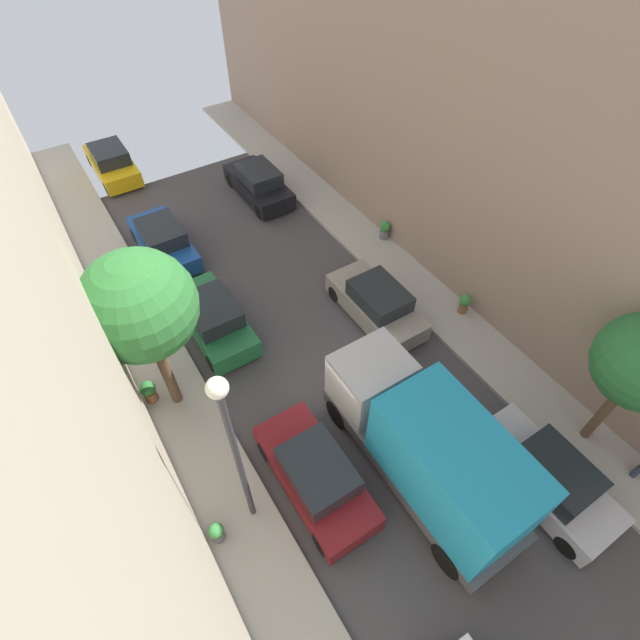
% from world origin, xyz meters
% --- Properties ---
extents(ground, '(32.00, 32.00, 0.00)m').
position_xyz_m(ground, '(0.00, 0.00, 0.00)').
color(ground, '#423F42').
extents(sidewalk_left, '(2.00, 44.00, 0.15)m').
position_xyz_m(sidewalk_left, '(-5.00, 0.00, 0.07)').
color(sidewalk_left, '#A8A399').
rests_on(sidewalk_left, ground).
extents(sidewalk_right, '(2.00, 44.00, 0.15)m').
position_xyz_m(sidewalk_right, '(5.00, 0.00, 0.07)').
color(sidewalk_right, '#A8A399').
rests_on(sidewalk_right, ground).
extents(building_right, '(6.00, 44.00, 15.09)m').
position_xyz_m(building_right, '(9.00, 0.00, 7.55)').
color(building_right, gray).
rests_on(building_right, ground).
extents(parked_car_left_2, '(1.78, 4.20, 1.57)m').
position_xyz_m(parked_car_left_2, '(-2.70, -1.85, 0.72)').
color(parked_car_left_2, maroon).
rests_on(parked_car_left_2, ground).
extents(parked_car_left_3, '(1.78, 4.20, 1.57)m').
position_xyz_m(parked_car_left_3, '(-2.70, 5.10, 0.72)').
color(parked_car_left_3, '#1E6638').
rests_on(parked_car_left_3, ground).
extents(parked_car_left_4, '(1.78, 4.20, 1.57)m').
position_xyz_m(parked_car_left_4, '(-2.70, 10.23, 0.72)').
color(parked_car_left_4, '#194799').
rests_on(parked_car_left_4, ground).
extents(parked_car_left_5, '(1.78, 4.20, 1.57)m').
position_xyz_m(parked_car_left_5, '(-2.70, 17.59, 0.72)').
color(parked_car_left_5, gold).
rests_on(parked_car_left_5, ground).
extents(parked_car_right_1, '(1.78, 4.20, 1.57)m').
position_xyz_m(parked_car_right_1, '(2.70, -5.35, 0.72)').
color(parked_car_right_1, silver).
rests_on(parked_car_right_1, ground).
extents(parked_car_right_2, '(1.78, 4.20, 1.57)m').
position_xyz_m(parked_car_right_2, '(2.70, 2.51, 0.72)').
color(parked_car_right_2, gray).
rests_on(parked_car_right_2, ground).
extents(parked_car_right_3, '(1.78, 4.20, 1.57)m').
position_xyz_m(parked_car_right_3, '(2.70, 11.92, 0.72)').
color(parked_car_right_3, black).
rests_on(parked_car_right_3, ground).
extents(delivery_truck, '(2.26, 6.60, 3.38)m').
position_xyz_m(delivery_truck, '(0.00, -3.23, 1.79)').
color(delivery_truck, '#4C4C51').
rests_on(delivery_truck, ground).
extents(street_tree_0, '(3.06, 3.06, 5.98)m').
position_xyz_m(street_tree_0, '(-5.02, 2.99, 4.56)').
color(street_tree_0, brown).
rests_on(street_tree_0, sidewalk_left).
extents(potted_plant_0, '(0.50, 0.50, 0.87)m').
position_xyz_m(potted_plant_0, '(-5.71, 3.42, 0.62)').
color(potted_plant_0, brown).
rests_on(potted_plant_0, sidewalk_left).
extents(potted_plant_1, '(0.43, 0.43, 0.82)m').
position_xyz_m(potted_plant_1, '(5.57, 0.85, 0.61)').
color(potted_plant_1, brown).
rests_on(potted_plant_1, sidewalk_right).
extents(potted_plant_3, '(0.45, 0.45, 0.84)m').
position_xyz_m(potted_plant_3, '(5.75, 5.98, 0.60)').
color(potted_plant_3, slate).
rests_on(potted_plant_3, sidewalk_right).
extents(potted_plant_4, '(0.40, 0.40, 0.73)m').
position_xyz_m(potted_plant_4, '(-5.67, -1.71, 0.54)').
color(potted_plant_4, slate).
rests_on(potted_plant_4, sidewalk_left).
extents(lamp_post, '(0.44, 0.44, 6.40)m').
position_xyz_m(lamp_post, '(-4.60, -1.60, 4.28)').
color(lamp_post, '#333338').
rests_on(lamp_post, sidewalk_left).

